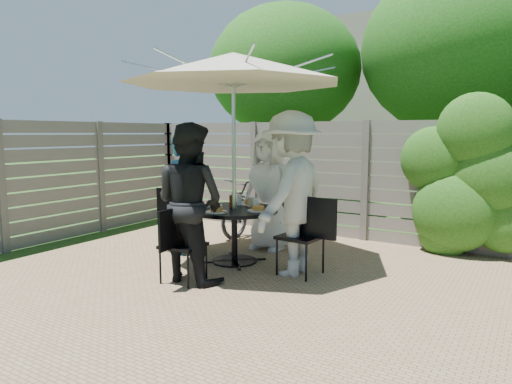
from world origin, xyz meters
The scene contains 21 objects.
backyard_envelope centered at (0.09, 10.29, 2.61)m, with size 60.00×60.00×5.00m.
patio_table centered at (-1.01, 0.95, 0.50)m, with size 1.11×1.11×0.71m.
umbrella centered at (-1.01, 0.95, 2.44)m, with size 2.78×2.78×2.63m.
chair_back centered at (-0.98, 1.91, 0.25)m, with size 0.44×0.62×0.83m.
person_back centered at (-0.98, 1.78, 0.84)m, with size 0.82×0.54×1.69m, color silver.
chair_left centered at (-1.97, 0.98, 0.27)m, with size 0.65×0.44×0.88m.
person_left centered at (-1.84, 0.97, 0.82)m, with size 0.60×0.39×1.63m, color #266AA6.
chair_front centered at (-1.03, -0.02, 0.26)m, with size 0.46×0.65×0.87m.
person_front centered at (-1.03, 0.12, 0.89)m, with size 0.86×0.67×1.77m, color black.
chair_right centered at (-0.04, 0.92, 0.28)m, with size 0.70×0.49×0.94m.
person_right centered at (-0.18, 0.93, 0.95)m, with size 1.23×0.71×1.91m, color #ABADA8.
plate_back centered at (-1.00, 1.31, 0.73)m, with size 0.26×0.26×0.06m.
plate_left centered at (-1.37, 0.96, 0.73)m, with size 0.26×0.26×0.06m.
plate_front centered at (-1.02, 0.59, 0.73)m, with size 0.26×0.26×0.06m.
plate_right centered at (-0.65, 0.94, 0.73)m, with size 0.26×0.26×0.06m.
glass_back centered at (-1.10, 1.21, 0.78)m, with size 0.07×0.07×0.14m, color silver.
glass_left centered at (-1.27, 0.85, 0.78)m, with size 0.07×0.07×0.14m, color silver.
glass_right centered at (-0.74, 1.05, 0.78)m, with size 0.07×0.07×0.14m, color silver.
syrup_jug centered at (-1.06, 1.00, 0.79)m, with size 0.09×0.09×0.16m, color #59280C.
coffee_cup centered at (-0.90, 1.17, 0.77)m, with size 0.08×0.08×0.12m, color #C6B293.
bicycle centered at (-1.68, 2.60, 0.47)m, with size 0.62×1.77×0.93m, color #333338.
Camera 1 is at (2.25, -3.73, 1.66)m, focal length 32.00 mm.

